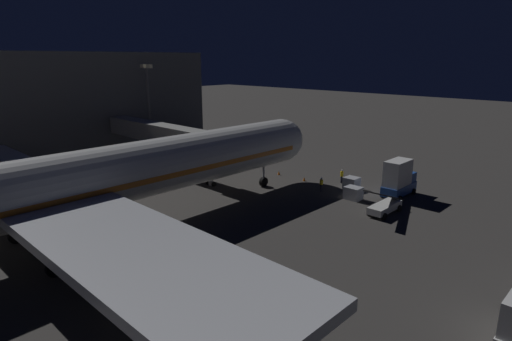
{
  "coord_description": "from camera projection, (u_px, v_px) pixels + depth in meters",
  "views": [
    {
      "loc": [
        -34.48,
        18.4,
        15.66
      ],
      "look_at": [
        -3.0,
        -14.39,
        3.5
      ],
      "focal_mm": 29.54,
      "sensor_mm": 36.0,
      "label": 1
    }
  ],
  "objects": [
    {
      "name": "baggage_container_mid_row",
      "position": [
        353.0,
        193.0,
        48.12
      ],
      "size": [
        1.82,
        1.51,
        1.45
      ],
      "primitive_type": "cube",
      "color": "#B7BABF",
      "rests_on": "ground_plane"
    },
    {
      "name": "ground_crew_near_nose_gear",
      "position": [
        342.0,
        175.0,
        54.36
      ],
      "size": [
        0.4,
        0.4,
        1.8
      ],
      "color": "black",
      "rests_on": "ground_plane"
    },
    {
      "name": "baggage_container_near_belt",
      "position": [
        352.0,
        183.0,
        51.95
      ],
      "size": [
        1.66,
        1.63,
        1.46
      ],
      "primitive_type": "cube",
      "color": "#B7BABF",
      "rests_on": "ground_plane"
    },
    {
      "name": "ground_plane",
      "position": [
        128.0,
        229.0,
        39.94
      ],
      "size": [
        320.0,
        320.0,
        0.0
      ],
      "primitive_type": "plane",
      "color": "#383533"
    },
    {
      "name": "belt_loader",
      "position": [
        385.0,
        206.0,
        43.64
      ],
      "size": [
        1.96,
        7.98,
        3.38
      ],
      "color": "silver",
      "rests_on": "ground_plane"
    },
    {
      "name": "ground_crew_under_port_wing",
      "position": [
        321.0,
        184.0,
        50.81
      ],
      "size": [
        0.4,
        0.4,
        1.77
      ],
      "color": "black",
      "rests_on": "ground_plane"
    },
    {
      "name": "jet_bridge",
      "position": [
        170.0,
        135.0,
        57.65
      ],
      "size": [
        25.41,
        3.4,
        6.97
      ],
      "color": "#9E9E99",
      "rests_on": "ground_plane"
    },
    {
      "name": "traffic_cone_nose_port",
      "position": [
        304.0,
        179.0,
        55.39
      ],
      "size": [
        0.36,
        0.36,
        0.55
      ],
      "primitive_type": "cone",
      "color": "orange",
      "rests_on": "ground_plane"
    },
    {
      "name": "airliner_at_gate",
      "position": [
        17.0,
        198.0,
        32.28
      ],
      "size": [
        51.76,
        69.53,
        18.48
      ],
      "color": "silver",
      "rests_on": "ground_plane"
    },
    {
      "name": "catering_truck",
      "position": [
        399.0,
        179.0,
        48.74
      ],
      "size": [
        2.36,
        5.25,
        4.41
      ],
      "color": "#234C9E",
      "rests_on": "ground_plane"
    },
    {
      "name": "apron_floodlight_mast",
      "position": [
        148.0,
        102.0,
        67.95
      ],
      "size": [
        2.9,
        0.5,
        14.72
      ],
      "color": "#59595E",
      "rests_on": "ground_plane"
    },
    {
      "name": "traffic_cone_nose_starboard",
      "position": [
        279.0,
        173.0,
        58.34
      ],
      "size": [
        0.36,
        0.36,
        0.55
      ],
      "primitive_type": "cone",
      "color": "orange",
      "rests_on": "ground_plane"
    }
  ]
}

